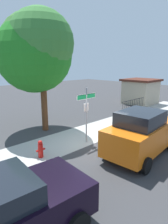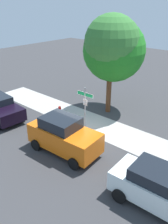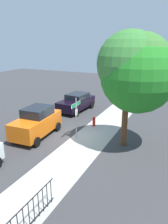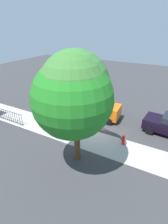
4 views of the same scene
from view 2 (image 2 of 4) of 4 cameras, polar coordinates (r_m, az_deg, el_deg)
name	(u,v)px [view 2 (image 2 of 4)]	position (r m, az deg, el deg)	size (l,w,h in m)	color
ground_plane	(82,131)	(15.13, -0.53, -4.70)	(60.00, 60.00, 0.00)	#38383A
sidewalk_strip	(119,134)	(15.01, 8.55, -5.28)	(24.00, 2.60, 0.00)	#ABA9A3
street_sign	(85,102)	(14.59, 0.27, 2.46)	(1.26, 0.07, 2.86)	#9EA0A5
shade_tree	(114,46)	(16.85, 7.26, 15.74)	(4.41, 4.60, 7.00)	#55321C
car_orange	(64,135)	(12.79, -4.96, -5.70)	(4.18, 2.20, 2.04)	orange
car_white	(160,188)	(10.22, 18.13, -17.37)	(4.07, 2.06, 1.73)	white
fire_hydrant	(60,111)	(17.01, -5.97, 0.22)	(0.42, 0.22, 0.78)	red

